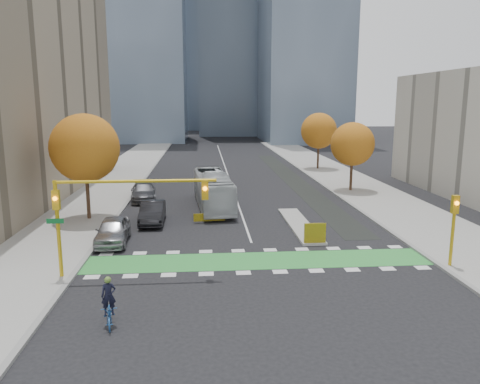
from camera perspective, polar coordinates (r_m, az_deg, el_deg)
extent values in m
plane|color=black|center=(26.02, 2.56, -9.45)|extent=(300.00, 300.00, 0.00)
cube|color=gray|center=(46.29, -17.46, -0.77)|extent=(7.00, 120.00, 0.15)
cube|color=gray|center=(48.05, 15.73, -0.26)|extent=(7.00, 120.00, 0.15)
cube|color=gray|center=(45.63, -13.17, -0.72)|extent=(0.30, 120.00, 0.16)
cube|color=gray|center=(46.96, 11.72, -0.33)|extent=(0.30, 120.00, 0.16)
cube|color=green|center=(27.42, 2.17, -8.35)|extent=(20.00, 3.00, 0.01)
cube|color=silver|center=(64.91, -1.78, 2.90)|extent=(0.15, 70.00, 0.01)
cube|color=black|center=(55.96, 6.42, 1.55)|extent=(2.50, 50.00, 0.01)
cube|color=gray|center=(35.11, 7.26, -3.97)|extent=(1.60, 10.00, 0.16)
cube|color=yellow|center=(30.41, 9.12, -4.97)|extent=(1.40, 0.12, 1.30)
cube|color=#47566B|center=(113.56, 7.82, 21.45)|extent=(18.00, 24.00, 60.00)
cube|color=#47566B|center=(167.10, -5.13, 21.55)|extent=(26.00, 26.00, 80.00)
cylinder|color=#332114|center=(37.84, -18.11, 0.60)|extent=(0.28, 0.28, 5.25)
sphere|color=#953B12|center=(37.44, -18.38, 5.12)|extent=(5.20, 5.20, 5.20)
cylinder|color=#332114|center=(49.07, 13.42, 2.68)|extent=(0.28, 0.28, 4.55)
sphere|color=#953B12|center=(48.77, 13.55, 5.71)|extent=(4.40, 4.40, 4.40)
cylinder|color=#332114|center=(64.46, 9.51, 4.89)|extent=(0.28, 0.28, 4.90)
sphere|color=#953B12|center=(64.23, 9.59, 7.38)|extent=(4.80, 4.80, 4.80)
cylinder|color=#BF9914|center=(25.66, -21.27, -4.40)|extent=(0.20, 0.20, 5.20)
cylinder|color=#BF9914|center=(24.27, -12.60, 1.29)|extent=(8.20, 0.16, 0.16)
cube|color=#BF9914|center=(25.31, -21.52, -0.90)|extent=(0.35, 0.28, 1.00)
sphere|color=orange|center=(25.12, -21.65, -0.76)|extent=(0.22, 0.22, 0.22)
cube|color=#BF9914|center=(24.11, -4.29, 0.26)|extent=(0.35, 0.28, 1.00)
sphere|color=orange|center=(23.92, -4.29, 0.41)|extent=(0.22, 0.22, 0.22)
cube|color=#0C5926|center=(25.15, -21.62, -3.32)|extent=(0.85, 0.04, 0.25)
cylinder|color=#BF9914|center=(28.20, 24.49, -4.56)|extent=(0.18, 0.18, 4.00)
cube|color=#BF9914|center=(27.85, 24.75, -1.38)|extent=(0.35, 0.28, 1.00)
sphere|color=orange|center=(27.67, 24.94, -1.26)|extent=(0.22, 0.22, 0.22)
imported|color=#1E4D8B|center=(20.55, -15.61, -14.15)|extent=(0.97, 1.91, 0.96)
imported|color=black|center=(20.23, -15.73, -12.06)|extent=(0.66, 0.50, 1.63)
sphere|color=#597F2D|center=(19.98, -15.83, -10.27)|extent=(0.28, 0.28, 0.28)
imported|color=#B7BDBF|center=(40.56, -3.28, 0.22)|extent=(3.47, 11.21, 3.07)
imported|color=gray|center=(31.56, -15.25, -4.56)|extent=(2.18, 4.99, 1.67)
imported|color=black|center=(36.06, -10.62, -2.47)|extent=(1.82, 5.00, 1.64)
imported|color=#4B4C50|center=(44.55, -11.69, 0.03)|extent=(2.96, 5.82, 1.62)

